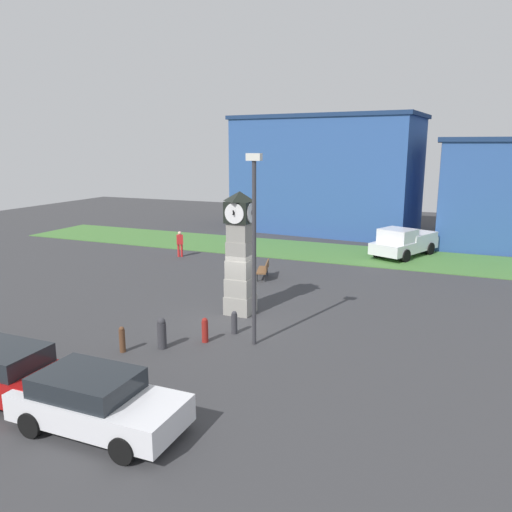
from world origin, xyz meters
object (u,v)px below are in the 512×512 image
object	(u,v)px
bollard_end_row	(234,322)
pedestrian_near_bench	(180,242)
bollard_near_tower	(122,339)
car_by_building	(96,401)
bollard_far_row	(205,330)
pickup_truck	(404,242)
street_lamp_near_road	(254,238)
bench	(264,269)
bollard_mid_row	(162,333)
car_near_tower	(7,373)
clock_tower	(240,255)

from	to	relation	value
bollard_end_row	pedestrian_near_bench	distance (m)	13.82
bollard_near_tower	car_by_building	distance (m)	4.77
bollard_near_tower	bollard_far_row	xyz separation A→B (m)	(2.15, 1.87, -0.00)
bollard_end_row	pickup_truck	world-z (taller)	pickup_truck
bollard_near_tower	pickup_truck	xyz separation A→B (m)	(6.90, 19.31, 0.47)
bollard_near_tower	street_lamp_near_road	distance (m)	5.62
bench	street_lamp_near_road	size ratio (longest dim) A/B	0.26
pickup_truck	pedestrian_near_bench	xyz separation A→B (m)	(-12.97, -5.67, -0.01)
bollard_mid_row	pedestrian_near_bench	bearing A→B (deg)	119.02
bollard_end_row	pedestrian_near_bench	world-z (taller)	pedestrian_near_bench
car_near_tower	bollard_far_row	bearing A→B (deg)	62.20
bollard_far_row	bollard_end_row	distance (m)	1.30
car_near_tower	bollard_mid_row	bearing A→B (deg)	67.48
car_near_tower	pickup_truck	distance (m)	24.42
bollard_far_row	street_lamp_near_road	xyz separation A→B (m)	(1.69, 0.51, 3.34)
bollard_end_row	street_lamp_near_road	bearing A→B (deg)	-30.62
clock_tower	bollard_end_row	world-z (taller)	clock_tower
bollard_near_tower	car_near_tower	bearing A→B (deg)	-102.59
bollard_end_row	pedestrian_near_bench	xyz separation A→B (m)	(-8.83, 10.63, 0.48)
pickup_truck	bench	xyz separation A→B (m)	(-6.11, -8.52, -0.40)
car_near_tower	car_by_building	bearing A→B (deg)	-4.59
bollard_end_row	car_near_tower	xyz separation A→B (m)	(-3.62, -6.85, 0.32)
car_near_tower	bench	xyz separation A→B (m)	(1.65, 14.63, -0.24)
car_near_tower	bench	bearing A→B (deg)	83.56
car_near_tower	street_lamp_near_road	distance (m)	8.36
car_near_tower	car_by_building	distance (m)	3.29
bollard_mid_row	street_lamp_near_road	distance (m)	4.55
bollard_far_row	pedestrian_near_bench	xyz separation A→B (m)	(-8.22, 11.78, 0.46)
pedestrian_near_bench	street_lamp_near_road	distance (m)	15.27
bollard_far_row	street_lamp_near_road	world-z (taller)	street_lamp_near_road
clock_tower	car_near_tower	distance (m)	9.67
bollard_far_row	car_by_building	distance (m)	5.98
bollard_mid_row	bench	distance (m)	10.01
bollard_end_row	pickup_truck	size ratio (longest dim) A/B	0.16
bollard_end_row	street_lamp_near_road	size ratio (longest dim) A/B	0.13
bench	street_lamp_near_road	bearing A→B (deg)	-70.13
bollard_far_row	pedestrian_near_bench	bearing A→B (deg)	124.92
car_by_building	bench	distance (m)	14.99
street_lamp_near_road	bollard_near_tower	bearing A→B (deg)	-148.23
bollard_far_row	bench	world-z (taller)	bollard_far_row
bollard_far_row	bollard_end_row	size ratio (longest dim) A/B	1.03
car_by_building	pickup_truck	distance (m)	23.84
bollard_mid_row	bollard_far_row	distance (m)	1.54
clock_tower	bollard_end_row	xyz separation A→B (m)	(0.78, -2.23, -2.04)
bench	bollard_mid_row	bearing A→B (deg)	-88.47
street_lamp_near_road	clock_tower	bearing A→B (deg)	122.94
bollard_mid_row	car_by_building	xyz separation A→B (m)	(1.36, -4.89, 0.19)
car_near_tower	bench	world-z (taller)	car_near_tower
bollard_end_row	car_near_tower	bearing A→B (deg)	-117.81
bench	car_by_building	bearing A→B (deg)	-83.77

